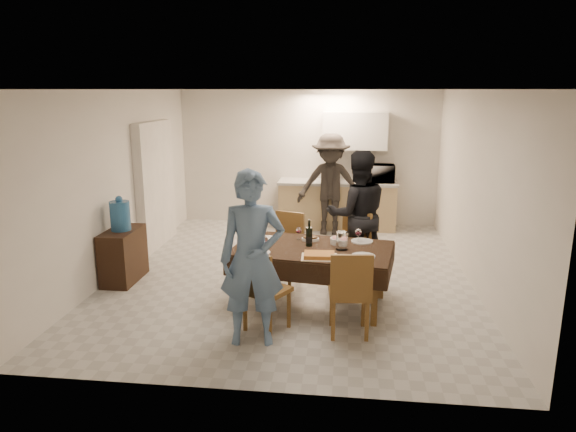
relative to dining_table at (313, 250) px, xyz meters
name	(u,v)px	position (x,y,z in m)	size (l,w,h in m)	color
floor	(291,274)	(-0.38, 1.02, -0.70)	(5.00, 6.00, 0.02)	#AEAFAA
ceiling	(291,90)	(-0.38, 1.02, 1.90)	(5.00, 6.00, 0.02)	white
wall_back	(308,158)	(-0.38, 4.02, 0.60)	(5.00, 0.02, 2.60)	silver
wall_front	(251,251)	(-0.38, -1.98, 0.60)	(5.00, 0.02, 2.60)	silver
wall_left	(119,182)	(-2.88, 1.02, 0.60)	(0.02, 6.00, 2.60)	silver
wall_right	(477,190)	(2.12, 1.02, 0.60)	(0.02, 6.00, 2.60)	silver
stub_partition	(156,185)	(-2.80, 2.22, 0.35)	(0.15, 1.40, 2.10)	beige
kitchen_base_cabinet	(337,206)	(0.22, 3.70, -0.27)	(2.20, 0.60, 0.86)	tan
kitchen_worktop	(338,183)	(0.22, 3.70, 0.18)	(2.24, 0.64, 0.05)	#999995
upper_cabinet	(355,131)	(0.52, 3.84, 1.15)	(1.20, 0.34, 0.70)	silver
dining_table	(313,250)	(0.00, 0.00, 0.00)	(2.03, 1.37, 0.74)	black
chair_near_left	(266,283)	(-0.45, -0.84, -0.13)	(0.58, 0.61, 0.51)	brown
chair_near_right	(350,286)	(0.45, -0.84, -0.11)	(0.47, 0.47, 0.52)	brown
chair_far_left	(283,243)	(-0.45, 0.66, -0.12)	(0.55, 0.56, 0.51)	brown
chair_far_right	(350,244)	(0.45, 0.66, -0.11)	(0.60, 0.63, 0.53)	brown
console	(123,255)	(-2.66, 0.50, -0.34)	(0.39, 0.79, 0.73)	black
water_jug	(120,216)	(-2.66, 0.50, 0.23)	(0.27, 0.27, 0.40)	teal
wine_bottle	(309,233)	(-0.05, 0.05, 0.20)	(0.08, 0.08, 0.33)	black
water_pitcher	(342,241)	(0.35, -0.05, 0.14)	(0.14, 0.14, 0.22)	white
savoury_tart	(319,255)	(0.10, -0.38, 0.06)	(0.41, 0.30, 0.05)	#C47839
salad_bowl	(338,241)	(0.30, 0.18, 0.07)	(0.19, 0.19, 0.07)	silver
mushroom_dish	(310,239)	(-0.05, 0.28, 0.05)	(0.20, 0.20, 0.04)	silver
wine_glass_a	(265,244)	(-0.55, -0.25, 0.13)	(0.08, 0.08, 0.19)	white
wine_glass_b	(358,236)	(0.55, 0.25, 0.13)	(0.08, 0.08, 0.19)	white
wine_glass_c	(299,233)	(-0.20, 0.30, 0.12)	(0.08, 0.08, 0.17)	white
plate_near_left	(260,253)	(-0.60, -0.30, 0.04)	(0.24, 0.24, 0.01)	silver
plate_near_right	(363,256)	(0.60, -0.30, 0.04)	(0.28, 0.28, 0.02)	silver
plate_far_left	(268,238)	(-0.60, 0.30, 0.04)	(0.24, 0.24, 0.01)	silver
plate_far_right	(362,241)	(0.60, 0.30, 0.04)	(0.28, 0.28, 0.02)	silver
microwave	(378,173)	(0.97, 3.70, 0.37)	(0.60, 0.41, 0.33)	silver
person_near	(252,259)	(-0.55, -1.05, 0.22)	(0.67, 0.44, 1.84)	slate
person_far	(357,215)	(0.55, 1.05, 0.20)	(0.88, 0.68, 1.80)	black
person_kitchen	(330,185)	(0.09, 3.25, 0.22)	(1.19, 0.69, 1.85)	black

